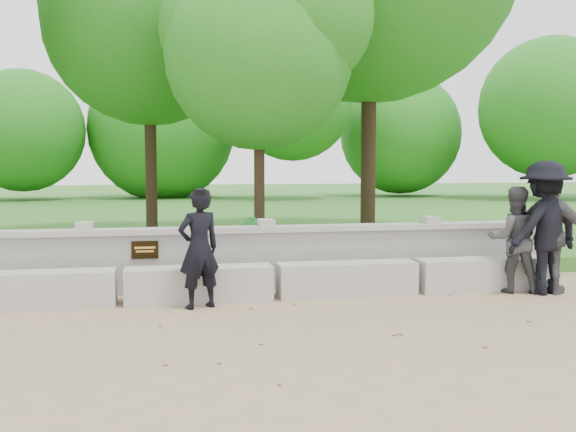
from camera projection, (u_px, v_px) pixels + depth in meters
name	position (u px, v px, depth m)	size (l,w,h in m)	color
ground	(108.00, 345.00, 6.32)	(80.00, 80.00, 0.00)	#9B7E5F
lawn	(145.00, 218.00, 20.01)	(40.00, 22.00, 0.25)	#3F7029
concrete_bench	(120.00, 287.00, 8.16)	(11.90, 0.45, 0.45)	#B0ADA6
parapet_wall	(123.00, 260.00, 8.83)	(12.50, 0.35, 0.90)	#A5A39C
man_main	(199.00, 248.00, 7.91)	(0.64, 0.60, 1.49)	black
visitor_left	(514.00, 239.00, 8.93)	(0.85, 0.75, 1.48)	#38393D
visitor_mid	(544.00, 228.00, 8.80)	(1.33, 0.98, 1.83)	black
visitor_right	(551.00, 235.00, 8.83)	(0.89, 1.01, 1.63)	#48484E
tree_center	(148.00, 5.00, 13.64)	(4.46, 4.46, 7.16)	#382619
tree_near_right	(259.00, 42.00, 10.76)	(3.16, 3.16, 5.17)	#382619
shrub_b	(251.00, 236.00, 10.82)	(0.36, 0.29, 0.65)	#2F8D36
shrub_c	(266.00, 241.00, 9.91)	(0.62, 0.54, 0.69)	#2F8D36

